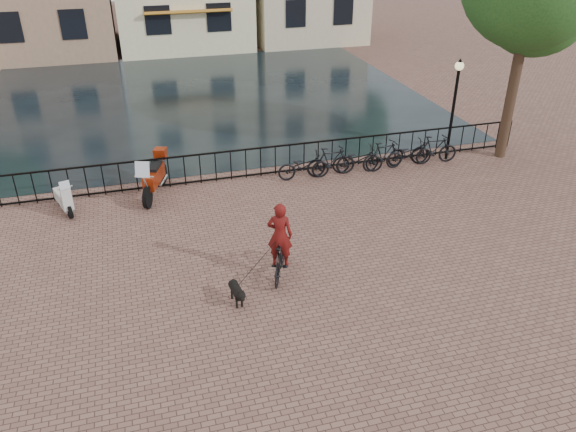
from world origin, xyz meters
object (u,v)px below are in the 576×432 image
object	(u,v)px
lamp_post	(455,93)
cyclist	(280,245)
dog	(237,293)
motorcycle	(154,172)
scooter	(62,193)

from	to	relation	value
lamp_post	cyclist	world-z (taller)	lamp_post
lamp_post	dog	size ratio (longest dim) A/B	4.13
motorcycle	scooter	world-z (taller)	motorcycle
cyclist	scooter	distance (m)	7.20
scooter	cyclist	bearing A→B (deg)	-62.77
cyclist	lamp_post	bearing A→B (deg)	-121.76
scooter	dog	bearing A→B (deg)	-74.36
cyclist	dog	size ratio (longest dim) A/B	2.76
lamp_post	dog	xyz separation A→B (m)	(-8.84, -6.10, -2.10)
lamp_post	motorcycle	bearing A→B (deg)	-179.60
cyclist	motorcycle	size ratio (longest dim) A/B	1.03
cyclist	scooter	size ratio (longest dim) A/B	1.69
lamp_post	scooter	xyz separation A→B (m)	(-12.85, -0.40, -1.77)
dog	scooter	world-z (taller)	scooter
lamp_post	dog	world-z (taller)	lamp_post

